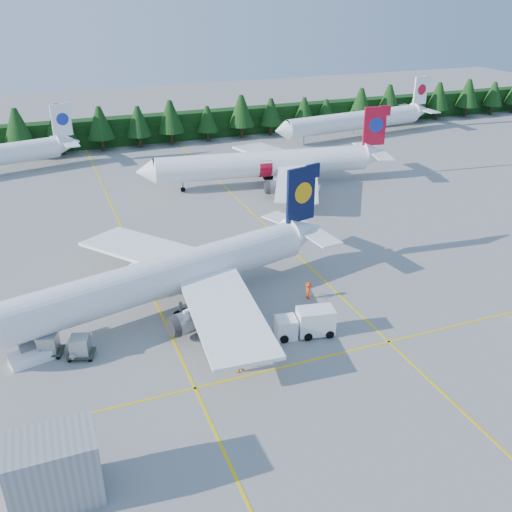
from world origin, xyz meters
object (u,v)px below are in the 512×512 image
object	(u,v)px
service_truck	(305,323)
airstairs	(30,353)
airliner_red	(259,165)
airliner_navy	(146,283)

from	to	relation	value
service_truck	airstairs	bearing A→B (deg)	178.66
airliner_red	airstairs	world-z (taller)	airliner_red
airstairs	service_truck	bearing A→B (deg)	-26.35
airliner_navy	airliner_red	bearing A→B (deg)	38.80
airliner_red	airstairs	bearing A→B (deg)	-126.41
airliner_red	airstairs	size ratio (longest dim) A/B	7.66
airliner_navy	airstairs	distance (m)	13.20
airliner_navy	airliner_red	world-z (taller)	airliner_red
airliner_navy	service_truck	bearing A→B (deg)	-49.15
airliner_red	airliner_navy	bearing A→B (deg)	-119.02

